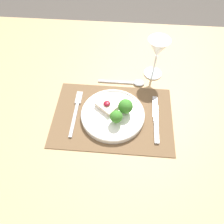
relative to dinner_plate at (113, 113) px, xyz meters
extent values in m
plane|color=#4C4742|center=(0.00, 0.00, -0.75)|extent=(8.00, 8.00, 0.00)
cube|color=tan|center=(0.00, 0.00, -0.04)|extent=(1.40, 1.28, 0.03)
cylinder|color=tan|center=(-0.63, 0.57, -0.40)|extent=(0.06, 0.06, 0.70)
cylinder|color=tan|center=(0.63, 0.57, -0.40)|extent=(0.06, 0.06, 0.70)
cube|color=brown|center=(0.00, 0.00, -0.02)|extent=(0.46, 0.31, 0.00)
cylinder|color=white|center=(0.00, 0.00, -0.01)|extent=(0.24, 0.24, 0.02)
torus|color=white|center=(0.00, 0.00, 0.00)|extent=(0.24, 0.24, 0.01)
cube|color=beige|center=(-0.03, 0.02, 0.01)|extent=(0.09, 0.09, 0.02)
ellipsoid|color=maroon|center=(-0.03, 0.02, 0.02)|extent=(0.02, 0.02, 0.01)
cylinder|color=#84B256|center=(0.01, -0.04, 0.01)|extent=(0.01, 0.01, 0.02)
sphere|color=#387A28|center=(0.01, -0.04, 0.03)|extent=(0.05, 0.05, 0.05)
cylinder|color=#84B256|center=(0.05, 0.01, 0.01)|extent=(0.01, 0.01, 0.02)
sphere|color=#387A28|center=(0.05, 0.01, 0.04)|extent=(0.06, 0.06, 0.06)
cube|color=#B2B2B7|center=(-0.15, -0.03, -0.01)|extent=(0.01, 0.16, 0.01)
cube|color=#B2B2B7|center=(-0.15, 0.07, -0.01)|extent=(0.02, 0.06, 0.01)
cube|color=#B2B2B7|center=(0.16, -0.06, -0.01)|extent=(0.02, 0.10, 0.01)
cube|color=#B2B2B7|center=(0.16, 0.04, -0.01)|extent=(0.02, 0.12, 0.00)
cube|color=#B2B2B7|center=(0.00, 0.18, -0.02)|extent=(0.16, 0.01, 0.01)
ellipsoid|color=#B2B2B7|center=(0.10, 0.18, -0.01)|extent=(0.05, 0.04, 0.01)
cylinder|color=white|center=(0.16, 0.24, -0.02)|extent=(0.08, 0.08, 0.01)
cylinder|color=white|center=(0.16, 0.24, 0.03)|extent=(0.01, 0.01, 0.10)
cone|color=white|center=(0.16, 0.24, 0.12)|extent=(0.09, 0.09, 0.08)
camera|label=1|loc=(0.04, -0.48, 0.67)|focal=35.00mm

